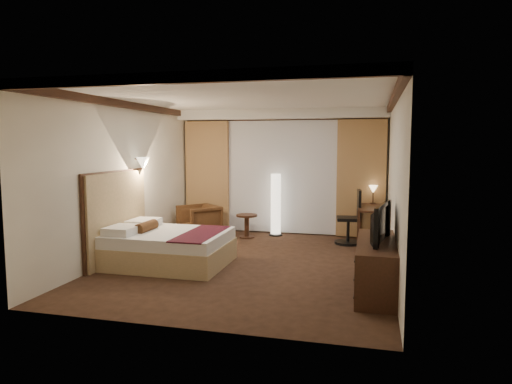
% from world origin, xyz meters
% --- Properties ---
extents(floor, '(4.50, 5.50, 0.01)m').
position_xyz_m(floor, '(0.00, 0.00, 0.00)').
color(floor, '#301D12').
rests_on(floor, ground).
extents(ceiling, '(4.50, 5.50, 0.01)m').
position_xyz_m(ceiling, '(0.00, 0.00, 2.70)').
color(ceiling, white).
rests_on(ceiling, back_wall).
extents(back_wall, '(4.50, 0.02, 2.70)m').
position_xyz_m(back_wall, '(0.00, 2.75, 1.35)').
color(back_wall, beige).
rests_on(back_wall, floor).
extents(left_wall, '(0.02, 5.50, 2.70)m').
position_xyz_m(left_wall, '(-2.25, 0.00, 1.35)').
color(left_wall, beige).
rests_on(left_wall, floor).
extents(right_wall, '(0.02, 5.50, 2.70)m').
position_xyz_m(right_wall, '(2.25, 0.00, 1.35)').
color(right_wall, beige).
rests_on(right_wall, floor).
extents(crown_molding, '(4.50, 5.50, 0.12)m').
position_xyz_m(crown_molding, '(0.00, 0.00, 2.64)').
color(crown_molding, black).
rests_on(crown_molding, ceiling).
extents(soffit, '(4.50, 0.50, 0.20)m').
position_xyz_m(soffit, '(0.00, 2.50, 2.60)').
color(soffit, white).
rests_on(soffit, ceiling).
extents(curtain_sheer, '(2.48, 0.04, 2.45)m').
position_xyz_m(curtain_sheer, '(0.00, 2.67, 1.25)').
color(curtain_sheer, silver).
rests_on(curtain_sheer, back_wall).
extents(curtain_left_drape, '(1.00, 0.14, 2.45)m').
position_xyz_m(curtain_left_drape, '(-1.70, 2.61, 1.25)').
color(curtain_left_drape, tan).
rests_on(curtain_left_drape, back_wall).
extents(curtain_right_drape, '(1.00, 0.14, 2.45)m').
position_xyz_m(curtain_right_drape, '(1.70, 2.61, 1.25)').
color(curtain_right_drape, tan).
rests_on(curtain_right_drape, back_wall).
extents(wall_sconce, '(0.24, 0.24, 0.24)m').
position_xyz_m(wall_sconce, '(-2.09, 0.34, 1.62)').
color(wall_sconce, white).
rests_on(wall_sconce, left_wall).
extents(bed, '(1.86, 1.45, 0.54)m').
position_xyz_m(bed, '(-1.26, -0.38, 0.27)').
color(bed, white).
rests_on(bed, floor).
extents(headboard, '(0.12, 1.75, 1.50)m').
position_xyz_m(headboard, '(-2.20, -0.38, 0.75)').
color(headboard, tan).
rests_on(headboard, floor).
extents(armchair, '(1.01, 1.01, 0.76)m').
position_xyz_m(armchair, '(-1.60, 1.79, 0.38)').
color(armchair, '#432914').
rests_on(armchair, floor).
extents(side_table, '(0.45, 0.45, 0.49)m').
position_xyz_m(side_table, '(-0.61, 2.02, 0.25)').
color(side_table, black).
rests_on(side_table, floor).
extents(floor_lamp, '(0.28, 0.28, 1.35)m').
position_xyz_m(floor_lamp, '(-0.07, 2.40, 0.67)').
color(floor_lamp, white).
rests_on(floor_lamp, floor).
extents(desk, '(0.55, 1.18, 0.75)m').
position_xyz_m(desk, '(1.95, 1.99, 0.38)').
color(desk, black).
rests_on(desk, floor).
extents(desk_lamp, '(0.18, 0.18, 0.34)m').
position_xyz_m(desk_lamp, '(1.95, 2.43, 0.92)').
color(desk_lamp, '#FFD899').
rests_on(desk_lamp, desk).
extents(office_chair, '(0.58, 0.58, 1.09)m').
position_xyz_m(office_chair, '(1.49, 1.94, 0.54)').
color(office_chair, black).
rests_on(office_chair, floor).
extents(dresser, '(0.50, 1.74, 0.68)m').
position_xyz_m(dresser, '(2.00, -0.93, 0.34)').
color(dresser, black).
rests_on(dresser, floor).
extents(television, '(0.76, 1.11, 0.13)m').
position_xyz_m(television, '(1.97, -0.93, 0.97)').
color(television, black).
rests_on(television, dresser).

